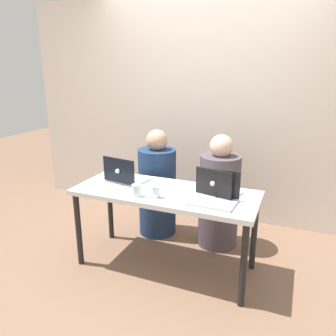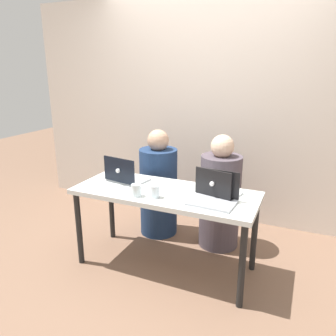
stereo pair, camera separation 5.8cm
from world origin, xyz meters
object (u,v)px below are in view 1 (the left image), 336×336
(laptop_back_right, at_px, (218,189))
(water_glass_center, at_px, (155,192))
(person_on_right, at_px, (219,197))
(laptop_back_left, at_px, (125,177))
(laptop_front_right, at_px, (214,195))
(person_on_left, at_px, (157,188))
(water_glass_left, at_px, (137,191))

(laptop_back_right, relative_size, water_glass_center, 3.59)
(person_on_right, bearing_deg, laptop_back_left, 20.75)
(laptop_front_right, distance_m, water_glass_center, 0.46)
(laptop_back_left, bearing_deg, person_on_left, -90.90)
(person_on_right, relative_size, water_glass_center, 11.15)
(laptop_back_right, distance_m, water_glass_left, 0.64)
(person_on_left, distance_m, person_on_right, 0.65)
(person_on_right, distance_m, water_glass_left, 0.93)
(water_glass_left, bearing_deg, person_on_right, 57.24)
(water_glass_center, bearing_deg, laptop_back_left, 150.40)
(laptop_back_right, bearing_deg, laptop_back_left, 13.40)
(laptop_back_right, height_order, water_glass_left, laptop_back_right)
(person_on_left, distance_m, laptop_back_right, 0.94)
(laptop_front_right, bearing_deg, laptop_back_right, 97.67)
(water_glass_center, height_order, water_glass_left, water_glass_center)
(person_on_left, relative_size, person_on_right, 1.00)
(person_on_left, height_order, laptop_back_left, person_on_left)
(person_on_right, height_order, laptop_front_right, person_on_right)
(person_on_right, xyz_separation_m, laptop_back_right, (0.10, -0.49, 0.27))
(person_on_right, xyz_separation_m, water_glass_center, (-0.34, -0.72, 0.26))
(laptop_back_left, distance_m, water_glass_center, 0.46)
(laptop_front_right, bearing_deg, laptop_back_left, 175.19)
(person_on_left, relative_size, laptop_back_left, 2.97)
(water_glass_center, relative_size, water_glass_left, 1.01)
(person_on_right, distance_m, water_glass_center, 0.84)
(person_on_left, distance_m, water_glass_center, 0.83)
(person_on_left, bearing_deg, person_on_right, -177.67)
(laptop_back_right, bearing_deg, person_on_right, -65.42)
(person_on_left, xyz_separation_m, laptop_back_right, (0.75, -0.49, 0.27))
(laptop_back_right, xyz_separation_m, water_glass_left, (-0.58, -0.27, -0.01))
(water_glass_center, bearing_deg, person_on_left, 113.38)
(person_on_left, height_order, water_glass_left, person_on_left)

